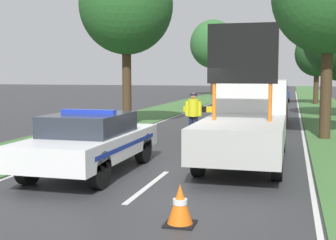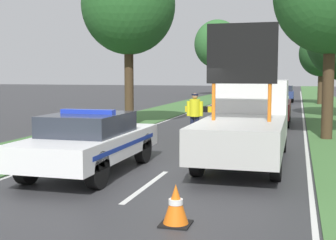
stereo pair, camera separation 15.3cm
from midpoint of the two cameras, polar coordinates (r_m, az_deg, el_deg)
The scene contains 21 objects.
ground_plane at distance 11.40m, azimuth 0.15°, elevation -6.31°, with size 160.00×160.00×0.00m, color #333335.
lane_markings at distance 29.78m, azimuth 9.82°, elevation 1.05°, with size 6.78×69.72×0.01m.
grass_verge_left at distance 31.86m, azimuth 0.98°, elevation 1.45°, with size 3.20×120.00×0.03m.
grass_verge_right at distance 30.91m, azimuth 19.39°, elevation 1.00°, with size 3.20×120.00×0.03m.
police_car at distance 11.33m, azimuth -9.04°, elevation -2.51°, with size 1.89×4.83×1.53m.
work_truck at distance 13.05m, azimuth 10.03°, elevation -0.03°, with size 2.02×6.25×3.56m.
road_barrier at distance 17.50m, azimuth 6.55°, elevation 0.97°, with size 2.63×0.08×1.14m.
police_officer at distance 16.85m, azimuth 3.55°, elevation 0.99°, with size 0.60×0.38×1.67m.
pedestrian_civilian at distance 16.82m, azimuth 7.77°, elevation 0.92°, with size 0.60×0.38×1.68m.
traffic_cone_near_police at distance 17.40m, azimuth 4.85°, elevation -1.05°, with size 0.49×0.49×0.67m.
traffic_cone_centre_front at distance 18.85m, azimuth 6.78°, elevation -0.73°, with size 0.40×0.40×0.56m.
traffic_cone_near_truck at distance 18.05m, azimuth 5.61°, elevation -0.82°, with size 0.49×0.49×0.67m.
traffic_cone_behind_barrier at distance 16.90m, azimuth -2.79°, elevation -1.46°, with size 0.39×0.39×0.55m.
traffic_cone_lane_edge at distance 7.43m, azimuth 1.55°, elevation -10.29°, with size 0.47×0.47×0.65m.
queued_car_wagon_maroon at distance 22.37m, azimuth 12.42°, elevation 1.59°, with size 1.92×4.48×1.55m.
queued_car_sedan_silver at distance 28.13m, azimuth 12.65°, elevation 2.23°, with size 1.91×4.48×1.39m.
queued_car_suv_grey at distance 34.50m, azimuth 7.92°, elevation 2.87°, with size 1.84×4.14×1.35m.
queued_car_hatch_blue at distance 40.68m, azimuth 13.95°, elevation 3.21°, with size 1.76×4.01×1.37m.
roadside_tree_near_left at distance 51.13m, azimuth 6.12°, elevation 9.18°, with size 4.94×4.94×8.13m.
roadside_tree_near_right at distance 37.88m, azimuth 18.30°, elevation 7.68°, with size 3.34×3.34×5.65m.
roadside_tree_mid_left at distance 21.13m, azimuth -4.64°, elevation 13.73°, with size 4.11×4.11×7.52m.
Camera 2 is at (3.04, -10.73, 2.37)m, focal length 50.00 mm.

